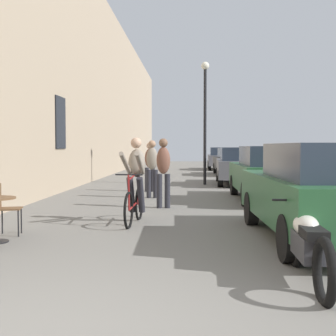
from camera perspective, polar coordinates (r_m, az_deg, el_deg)
The scene contains 13 objects.
building_facade_left at distance 18.22m, azimuth -11.89°, elevation 11.98°, with size 0.54×68.00×8.98m.
cafe_chair_mid_toward_street at distance 8.35m, azimuth -19.62°, elevation -4.41°, with size 0.45×0.45×0.89m.
cyclist_on_bicycle at distance 9.19m, azimuth -4.10°, elevation -1.79°, with size 0.52×1.76×1.74m.
pedestrian_near at distance 11.33m, azimuth -0.58°, elevation -0.10°, with size 0.36×0.27×1.73m.
pedestrian_mid at distance 13.57m, azimuth -1.99°, elevation 0.31°, with size 0.35×0.25×1.71m.
pedestrian_far at distance 15.50m, azimuth -2.29°, elevation 0.50°, with size 0.34×0.24×1.66m.
street_lamp at distance 18.48m, azimuth 4.64°, elevation 7.59°, with size 0.32×0.32×4.90m.
parked_car_nearest at distance 7.71m, azimuth 18.49°, elevation -2.74°, with size 1.99×4.49×1.58m.
parked_car_second at distance 13.18m, azimuth 12.46°, elevation -0.55°, with size 1.86×4.34×1.54m.
parked_car_third at distance 18.65m, azimuth 8.86°, elevation 0.34°, with size 1.91×4.27×1.49m.
parked_car_fourth at distance 24.85m, azimuth 7.96°, elevation 0.87°, with size 1.84×4.12×1.45m.
parked_car_fifth at distance 30.51m, azimuth 6.63°, elevation 1.24°, with size 1.83×4.18×1.47m.
parked_motorcycle at distance 5.47m, azimuth 17.04°, elevation -9.26°, with size 0.62×2.15×0.92m.
Camera 1 is at (1.04, -3.41, 1.53)m, focal length 48.93 mm.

